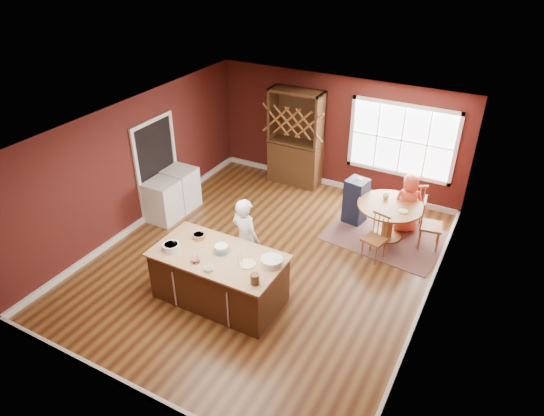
# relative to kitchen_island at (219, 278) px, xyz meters

# --- Properties ---
(room_shell) EXTENTS (7.00, 7.00, 7.00)m
(room_shell) POSITION_rel_kitchen_island_xyz_m (0.15, 1.28, 0.91)
(room_shell) COLOR brown
(room_shell) RESTS_ON ground
(window) EXTENTS (2.36, 0.10, 1.66)m
(window) POSITION_rel_kitchen_island_xyz_m (1.65, 4.75, 1.06)
(window) COLOR white
(window) RESTS_ON room_shell
(doorway) EXTENTS (0.08, 1.26, 2.13)m
(doorway) POSITION_rel_kitchen_island_xyz_m (-2.82, 1.88, 0.59)
(doorway) COLOR white
(doorway) RESTS_ON room_shell
(kitchen_island) EXTENTS (2.19, 1.15, 0.92)m
(kitchen_island) POSITION_rel_kitchen_island_xyz_m (0.00, 0.00, 0.00)
(kitchen_island) COLOR #422E14
(kitchen_island) RESTS_ON ground
(dining_table) EXTENTS (1.30, 1.30, 0.75)m
(dining_table) POSITION_rel_kitchen_island_xyz_m (1.95, 3.21, 0.10)
(dining_table) COLOR #935623
(dining_table) RESTS_ON ground
(baker) EXTENTS (0.64, 0.48, 1.59)m
(baker) POSITION_rel_kitchen_island_xyz_m (0.06, 0.77, 0.36)
(baker) COLOR silver
(baker) RESTS_ON ground
(layer_cake) EXTENTS (0.30, 0.30, 0.12)m
(layer_cake) POSITION_rel_kitchen_island_xyz_m (0.01, 0.10, 0.54)
(layer_cake) COLOR white
(layer_cake) RESTS_ON kitchen_island
(bowl_blue) EXTENTS (0.28, 0.28, 0.11)m
(bowl_blue) POSITION_rel_kitchen_island_xyz_m (-0.76, -0.24, 0.53)
(bowl_blue) COLOR white
(bowl_blue) RESTS_ON kitchen_island
(bowl_yellow) EXTENTS (0.22, 0.22, 0.08)m
(bowl_yellow) POSITION_rel_kitchen_island_xyz_m (-0.55, 0.25, 0.52)
(bowl_yellow) COLOR #947E4C
(bowl_yellow) RESTS_ON kitchen_island
(bowl_pink) EXTENTS (0.17, 0.17, 0.06)m
(bowl_pink) POSITION_rel_kitchen_island_xyz_m (-0.21, -0.32, 0.51)
(bowl_pink) COLOR white
(bowl_pink) RESTS_ON kitchen_island
(bowl_olive) EXTENTS (0.15, 0.15, 0.05)m
(bowl_olive) POSITION_rel_kitchen_island_xyz_m (0.10, -0.41, 0.51)
(bowl_olive) COLOR #F6E4B6
(bowl_olive) RESTS_ON kitchen_island
(drinking_glass) EXTENTS (0.08, 0.08, 0.16)m
(drinking_glass) POSITION_rel_kitchen_island_xyz_m (0.46, -0.04, 0.56)
(drinking_glass) COLOR silver
(drinking_glass) RESTS_ON kitchen_island
(dinner_plate) EXTENTS (0.26, 0.26, 0.02)m
(dinner_plate) POSITION_rel_kitchen_island_xyz_m (0.56, 0.01, 0.49)
(dinner_plate) COLOR #FBEFBB
(dinner_plate) RESTS_ON kitchen_island
(white_tub) EXTENTS (0.35, 0.35, 0.12)m
(white_tub) POSITION_rel_kitchen_island_xyz_m (0.90, 0.19, 0.54)
(white_tub) COLOR white
(white_tub) RESTS_ON kitchen_island
(stoneware_crock) EXTENTS (0.14, 0.14, 0.17)m
(stoneware_crock) POSITION_rel_kitchen_island_xyz_m (0.90, -0.34, 0.57)
(stoneware_crock) COLOR #42341E
(stoneware_crock) RESTS_ON kitchen_island
(toy_figurine) EXTENTS (0.04, 0.04, 0.07)m
(toy_figurine) POSITION_rel_kitchen_island_xyz_m (0.76, -0.21, 0.52)
(toy_figurine) COLOR yellow
(toy_figurine) RESTS_ON kitchen_island
(rug) EXTENTS (2.46, 2.00, 0.01)m
(rug) POSITION_rel_kitchen_island_xyz_m (1.95, 3.21, -0.43)
(rug) COLOR brown
(rug) RESTS_ON ground
(chair_east) EXTENTS (0.48, 0.50, 1.05)m
(chair_east) POSITION_rel_kitchen_island_xyz_m (2.78, 3.26, 0.09)
(chair_east) COLOR #986326
(chair_east) RESTS_ON ground
(chair_south) EXTENTS (0.48, 0.46, 0.94)m
(chair_south) POSITION_rel_kitchen_island_xyz_m (1.94, 2.35, 0.03)
(chair_south) COLOR brown
(chair_south) RESTS_ON ground
(chair_north) EXTENTS (0.54, 0.54, 0.96)m
(chair_north) POSITION_rel_kitchen_island_xyz_m (2.24, 4.06, 0.04)
(chair_north) COLOR olive
(chair_north) RESTS_ON ground
(seated_woman) EXTENTS (0.75, 0.65, 1.29)m
(seated_woman) POSITION_rel_kitchen_island_xyz_m (2.21, 3.64, 0.21)
(seated_woman) COLOR #E8573A
(seated_woman) RESTS_ON ground
(high_chair) EXTENTS (0.48, 0.48, 1.03)m
(high_chair) POSITION_rel_kitchen_island_xyz_m (1.16, 3.47, 0.08)
(high_chair) COLOR black
(high_chair) RESTS_ON ground
(toddler) EXTENTS (0.18, 0.14, 0.26)m
(toddler) POSITION_rel_kitchen_island_xyz_m (1.20, 3.56, 0.37)
(toddler) COLOR #8CA5BF
(toddler) RESTS_ON high_chair
(table_plate) EXTENTS (0.19, 0.19, 0.01)m
(table_plate) POSITION_rel_kitchen_island_xyz_m (2.25, 3.08, 0.32)
(table_plate) COLOR beige
(table_plate) RESTS_ON dining_table
(table_cup) EXTENTS (0.14, 0.14, 0.10)m
(table_cup) POSITION_rel_kitchen_island_xyz_m (1.79, 3.41, 0.36)
(table_cup) COLOR beige
(table_cup) RESTS_ON dining_table
(hutch) EXTENTS (1.27, 0.53, 2.33)m
(hutch) POSITION_rel_kitchen_island_xyz_m (-0.78, 4.50, 0.72)
(hutch) COLOR black
(hutch) RESTS_ON ground
(washer) EXTENTS (0.62, 0.60, 0.91)m
(washer) POSITION_rel_kitchen_island_xyz_m (-2.49, 1.56, 0.01)
(washer) COLOR silver
(washer) RESTS_ON ground
(dryer) EXTENTS (0.64, 0.62, 0.93)m
(dryer) POSITION_rel_kitchen_island_xyz_m (-2.49, 2.20, 0.02)
(dryer) COLOR white
(dryer) RESTS_ON ground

